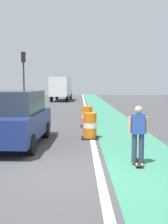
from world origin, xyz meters
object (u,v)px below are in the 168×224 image
object	(u,v)px
traffic_barrel_mid	(87,117)
skateboarder_on_lane	(138,133)
traffic_barrel_front	(90,126)
traffic_light_corner	(24,70)
parked_suv_nearest	(17,118)
delivery_truck_down_block	(61,87)

from	to	relation	value
traffic_barrel_mid	skateboarder_on_lane	bearing A→B (deg)	-79.78
traffic_barrel_front	traffic_barrel_mid	world-z (taller)	same
traffic_barrel_mid	traffic_light_corner	bearing A→B (deg)	119.81
traffic_barrel_front	traffic_light_corner	distance (m)	14.07
parked_suv_nearest	delivery_truck_down_block	bearing A→B (deg)	90.54
skateboarder_on_lane	traffic_barrel_front	bearing A→B (deg)	108.31
traffic_barrel_mid	parked_suv_nearest	bearing A→B (deg)	-121.94
traffic_barrel_front	delivery_truck_down_block	world-z (taller)	delivery_truck_down_block
skateboarder_on_lane	traffic_barrel_front	distance (m)	3.94
traffic_barrel_front	delivery_truck_down_block	xyz separation A→B (m)	(-3.04, 25.84, 1.31)
delivery_truck_down_block	parked_suv_nearest	bearing A→B (deg)	-89.46
skateboarder_on_lane	delivery_truck_down_block	size ratio (longest dim) A/B	0.22
parked_suv_nearest	traffic_light_corner	world-z (taller)	traffic_light_corner
traffic_light_corner	traffic_barrel_front	bearing A→B (deg)	-66.88
traffic_barrel_mid	traffic_light_corner	size ratio (longest dim) A/B	0.21
traffic_barrel_front	delivery_truck_down_block	size ratio (longest dim) A/B	0.14
skateboarder_on_lane	delivery_truck_down_block	distance (m)	29.89
parked_suv_nearest	traffic_barrel_front	size ratio (longest dim) A/B	4.29
traffic_barrel_front	delivery_truck_down_block	distance (m)	26.06
skateboarder_on_lane	traffic_barrel_front	size ratio (longest dim) A/B	1.55
traffic_barrel_mid	traffic_light_corner	xyz separation A→B (m)	(-5.37, 9.37, 2.97)
skateboarder_on_lane	parked_suv_nearest	distance (m)	4.77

